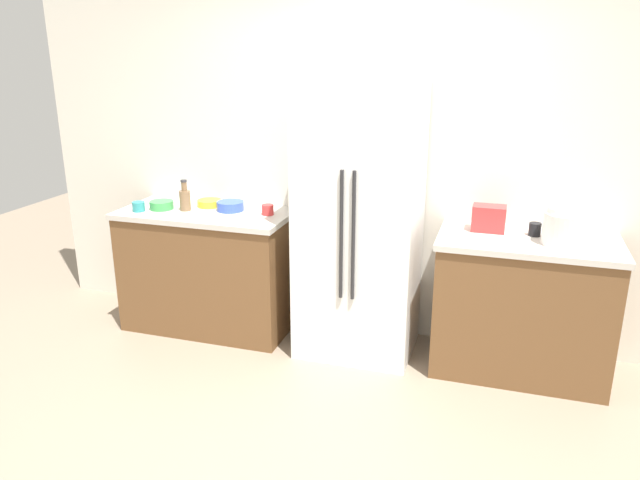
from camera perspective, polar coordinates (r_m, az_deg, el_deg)
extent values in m
plane|color=gray|center=(3.48, -2.10, -19.43)|extent=(10.69, 10.69, 0.00)
cube|color=silver|center=(4.41, 4.99, 10.36)|extent=(5.35, 0.10, 3.07)
cube|color=brown|center=(4.74, -10.42, -2.96)|extent=(1.26, 0.61, 0.89)
cube|color=beige|center=(4.60, -10.75, 2.49)|extent=(1.29, 0.64, 0.04)
cube|color=brown|center=(4.24, 18.48, -6.16)|extent=(1.10, 0.61, 0.89)
cube|color=beige|center=(4.08, 19.12, -0.15)|extent=(1.13, 0.64, 0.04)
cube|color=white|center=(4.16, 3.75, 1.65)|extent=(0.80, 0.63, 1.90)
cylinder|color=#262628|center=(3.86, 2.01, 0.41)|extent=(0.02, 0.02, 0.85)
cylinder|color=#262628|center=(3.84, 3.16, 0.30)|extent=(0.02, 0.02, 0.85)
cube|color=red|center=(4.15, 15.64, 1.99)|extent=(0.21, 0.15, 0.17)
cylinder|color=silver|center=(4.01, 22.20, 0.98)|extent=(0.28, 0.28, 0.20)
sphere|color=silver|center=(3.98, 22.37, 2.37)|extent=(0.26, 0.26, 0.26)
cylinder|color=brown|center=(4.61, -12.62, 3.64)|extent=(0.08, 0.08, 0.15)
cylinder|color=brown|center=(4.59, -12.71, 4.95)|extent=(0.04, 0.04, 0.07)
cylinder|color=#333338|center=(4.58, -12.75, 5.46)|extent=(0.05, 0.05, 0.02)
cylinder|color=black|center=(4.14, 19.61, 0.95)|extent=(0.08, 0.08, 0.09)
cylinder|color=red|center=(4.41, -4.96, 2.86)|extent=(0.09, 0.09, 0.07)
cylinder|color=teal|center=(4.69, -16.75, 3.04)|extent=(0.09, 0.09, 0.07)
cylinder|color=green|center=(4.71, -14.72, 3.21)|extent=(0.18, 0.18, 0.06)
cylinder|color=blue|center=(4.56, -8.46, 3.19)|extent=(0.20, 0.20, 0.07)
cylinder|color=yellow|center=(4.71, -10.39, 3.44)|extent=(0.18, 0.18, 0.05)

